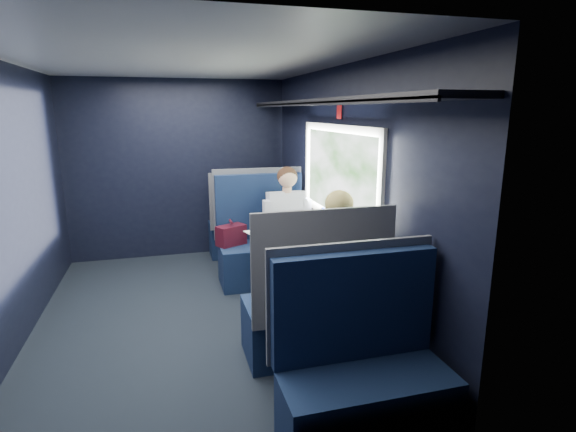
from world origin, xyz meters
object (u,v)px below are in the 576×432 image
object	(u,v)px
table	(301,244)
woman	(335,261)
bottle_small	(323,219)
man	(289,221)
cup	(314,221)
seat_bay_near	(262,245)
seat_row_front	(248,226)
laptop	(329,227)
seat_bay_far	(312,309)
seat_row_back	(363,376)

from	to	relation	value
table	woman	world-z (taller)	woman
woman	bottle_small	distance (m)	0.97
man	cup	distance (m)	0.38
man	seat_bay_near	bearing A→B (deg)	146.32
seat_bay_near	seat_row_front	xyz separation A→B (m)	(0.01, 0.92, -0.01)
table	bottle_small	bearing A→B (deg)	38.01
table	seat_row_front	size ratio (longest dim) A/B	0.86
table	laptop	xyz separation A→B (m)	(0.30, 0.07, 0.14)
seat_bay_near	seat_bay_far	size ratio (longest dim) A/B	1.00
seat_row_back	seat_bay_far	bearing A→B (deg)	90.00
seat_row_front	woman	distance (m)	2.54
table	seat_row_back	distance (m)	1.82
seat_bay_far	woman	xyz separation A→B (m)	(0.25, 0.17, 0.31)
man	laptop	world-z (taller)	man
seat_row_back	woman	distance (m)	1.16
table	cup	xyz separation A→B (m)	(0.25, 0.37, 0.12)
bottle_small	seat_row_back	bearing A→B (deg)	-103.31
woman	seat_row_front	bearing A→B (deg)	95.70
seat_bay_near	seat_row_front	distance (m)	0.92
seat_bay_near	man	size ratio (longest dim) A/B	0.95
seat_bay_far	woman	world-z (taller)	woman
seat_row_back	man	distance (m)	2.53
seat_bay_far	table	bearing A→B (deg)	78.22
seat_bay_near	table	bearing A→B (deg)	-77.40
man	laptop	bearing A→B (deg)	-69.56
woman	seat_row_back	bearing A→B (deg)	-102.93
seat_row_front	bottle_small	world-z (taller)	seat_row_front
seat_bay_near	seat_row_front	size ratio (longest dim) A/B	1.09
woman	laptop	world-z (taller)	woman
seat_bay_far	cup	distance (m)	1.37
seat_bay_near	laptop	size ratio (longest dim) A/B	3.87
seat_bay_near	seat_row_back	size ratio (longest dim) A/B	1.09
laptop	cup	size ratio (longest dim) A/B	3.46
seat_bay_far	man	bearing A→B (deg)	80.97
seat_row_back	woman	world-z (taller)	woman
laptop	cup	world-z (taller)	laptop
seat_bay_far	seat_row_front	size ratio (longest dim) A/B	1.09
laptop	seat_bay_near	bearing A→B (deg)	121.80
seat_row_back	laptop	distance (m)	1.97
seat_row_front	woman	size ratio (longest dim) A/B	0.88
laptop	cup	xyz separation A→B (m)	(-0.05, 0.30, -0.01)
seat_bay_near	seat_bay_far	distance (m)	1.75
seat_bay_near	woman	size ratio (longest dim) A/B	0.95
seat_bay_far	woman	bearing A→B (deg)	33.82
bottle_small	man	bearing A→B (deg)	116.26
laptop	bottle_small	size ratio (longest dim) A/B	1.51
laptop	woman	bearing A→B (deg)	-106.56
woman	laptop	size ratio (longest dim) A/B	4.07
seat_row_front	seat_row_back	bearing A→B (deg)	-90.00
seat_bay_near	laptop	distance (m)	1.01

